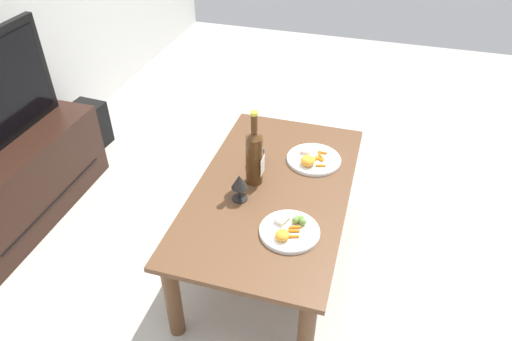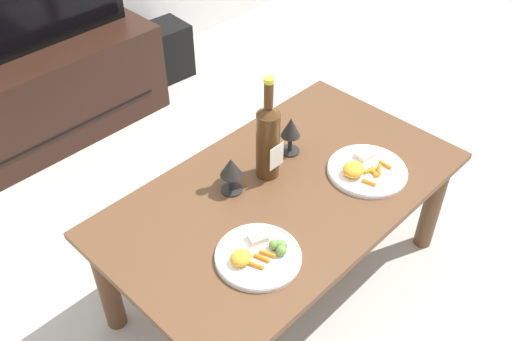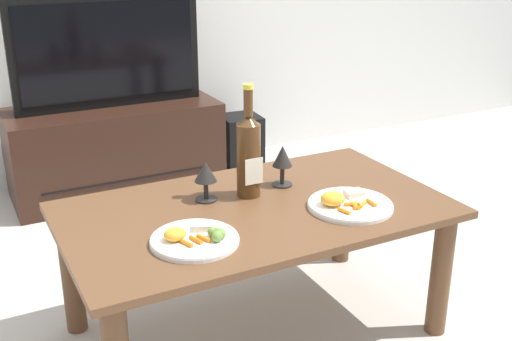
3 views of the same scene
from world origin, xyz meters
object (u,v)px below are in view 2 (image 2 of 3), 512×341
floor_speaker (168,50)px  goblet_right (291,130)px  goblet_left (231,169)px  dinner_plate_left (258,255)px  wine_bottle (268,139)px  tv_stand (51,91)px  dining_table (283,207)px  dinner_plate_right (365,170)px

floor_speaker → goblet_right: goblet_right is taller
goblet_left → dinner_plate_left: bearing=-118.9°
floor_speaker → wine_bottle: (-0.64, -1.39, 0.46)m
tv_stand → goblet_left: (-0.04, -1.34, 0.33)m
dinner_plate_left → dining_table: bearing=28.1°
dining_table → dinner_plate_right: size_ratio=4.48×
goblet_left → dinner_plate_right: bearing=-34.5°
tv_stand → wine_bottle: (0.10, -1.37, 0.39)m
wine_bottle → goblet_right: bearing=10.2°
dinner_plate_right → goblet_right: bearing=109.9°
tv_stand → goblet_left: goblet_left is taller
dining_table → goblet_left: goblet_left is taller
dining_table → goblet_right: 0.27m
goblet_left → dinner_plate_left: size_ratio=0.53×
wine_bottle → dinner_plate_left: bearing=-140.4°
floor_speaker → dinner_plate_right: (-0.40, -1.63, 0.33)m
goblet_left → dinner_plate_left: (-0.15, -0.27, -0.08)m
tv_stand → floor_speaker: 0.74m
dining_table → dinner_plate_left: (-0.27, -0.14, 0.09)m
dining_table → wine_bottle: (0.02, 0.10, 0.23)m
wine_bottle → goblet_right: (0.14, 0.03, -0.05)m
goblet_right → dinner_plate_right: (0.10, -0.26, -0.08)m
wine_bottle → dinner_plate_left: wine_bottle is taller
goblet_left → goblet_right: bearing=0.0°
dinner_plate_left → floor_speaker: bearing=60.3°
floor_speaker → dinner_plate_left: (-0.93, -1.63, 0.33)m
dining_table → wine_bottle: wine_bottle is taller
tv_stand → floor_speaker: bearing=1.7°
dining_table → goblet_right: goblet_right is taller
tv_stand → goblet_right: goblet_right is taller
floor_speaker → goblet_left: bearing=-115.9°
dining_table → goblet_right: bearing=36.4°
dining_table → dinner_plate_left: size_ratio=4.81×
dinner_plate_left → dinner_plate_right: (0.53, 0.00, 0.00)m
floor_speaker → dinner_plate_left: size_ratio=1.21×
wine_bottle → dinner_plate_right: (0.24, -0.24, -0.14)m
tv_stand → goblet_right: 1.40m
wine_bottle → goblet_left: size_ratio=2.83×
goblet_right → tv_stand: bearing=100.3°
wine_bottle → tv_stand: bearing=94.1°
tv_stand → dinner_plate_left: (-0.19, -1.61, 0.25)m
wine_bottle → dinner_plate_left: (-0.29, -0.24, -0.14)m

